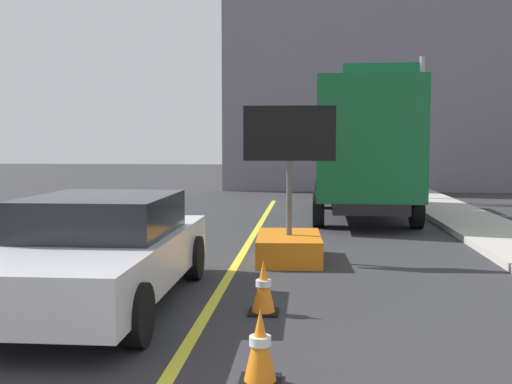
% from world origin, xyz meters
% --- Properties ---
extents(arrow_board_trailer, '(1.60, 1.84, 2.70)m').
position_xyz_m(arrow_board_trailer, '(0.89, 12.89, 0.48)').
color(arrow_board_trailer, orange).
rests_on(arrow_board_trailer, ground).
extents(box_truck, '(2.74, 7.06, 3.58)m').
position_xyz_m(box_truck, '(2.68, 19.05, 1.91)').
color(box_truck, black).
rests_on(box_truck, ground).
extents(pickup_car, '(2.12, 4.72, 1.38)m').
position_xyz_m(pickup_car, '(-1.45, 9.74, 0.70)').
color(pickup_car, silver).
rests_on(pickup_car, ground).
extents(highway_guide_sign, '(2.79, 0.18, 5.00)m').
position_xyz_m(highway_guide_sign, '(4.28, 23.97, 3.42)').
color(highway_guide_sign, gray).
rests_on(highway_guide_sign, ground).
extents(far_building_block, '(12.77, 7.70, 10.22)m').
position_xyz_m(far_building_block, '(3.94, 32.03, 5.11)').
color(far_building_block, slate).
rests_on(far_building_block, ground).
extents(traffic_cone_far_lane, '(0.36, 0.36, 0.66)m').
position_xyz_m(traffic_cone_far_lane, '(0.82, 7.29, 0.32)').
color(traffic_cone_far_lane, black).
rests_on(traffic_cone_far_lane, ground).
extents(traffic_cone_curbside, '(0.36, 0.36, 0.66)m').
position_xyz_m(traffic_cone_curbside, '(0.69, 9.46, 0.32)').
color(traffic_cone_curbside, black).
rests_on(traffic_cone_curbside, ground).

